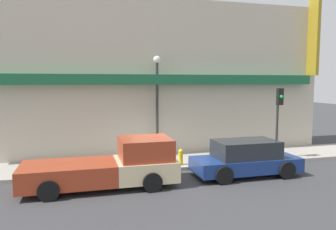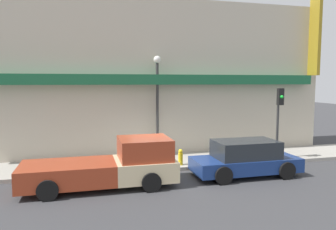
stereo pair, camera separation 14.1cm
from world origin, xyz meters
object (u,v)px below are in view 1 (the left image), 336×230
fire_hydrant (181,157)px  street_lamp (157,93)px  pickup_truck (111,166)px  parked_car (246,158)px  traffic_light (278,110)px

fire_hydrant → street_lamp: 3.48m
pickup_truck → parked_car: size_ratio=1.27×
parked_car → fire_hydrant: size_ratio=6.16×
fire_hydrant → traffic_light: traffic_light is taller
traffic_light → fire_hydrant: bearing=179.5°
pickup_truck → parked_car: 5.51m
pickup_truck → fire_hydrant: size_ratio=7.79×
pickup_truck → street_lamp: bearing=54.9°
traffic_light → parked_car: bearing=-146.9°
fire_hydrant → pickup_truck: bearing=-151.3°
fire_hydrant → traffic_light: size_ratio=0.21×
pickup_truck → fire_hydrant: (3.24, 1.78, -0.26)m
pickup_truck → street_lamp: (2.63, 3.74, 2.55)m
parked_car → fire_hydrant: bearing=141.3°
pickup_truck → fire_hydrant: pickup_truck is taller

